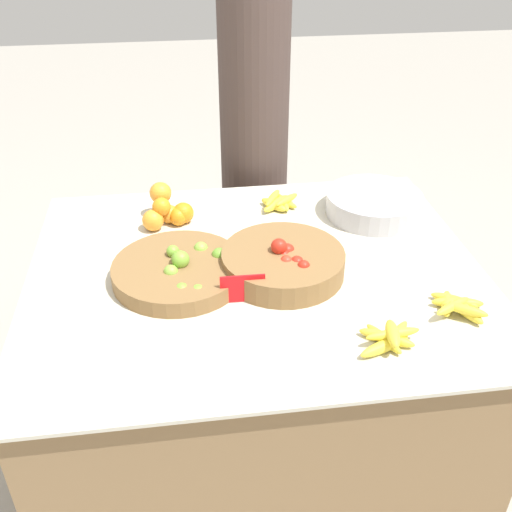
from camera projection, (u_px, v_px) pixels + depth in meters
name	position (u px, v px, depth m)	size (l,w,h in m)	color
ground_plane	(256.00, 412.00, 2.25)	(12.00, 12.00, 0.00)	#A39E93
market_table	(256.00, 346.00, 2.07)	(1.43, 1.19, 0.65)	olive
lime_bowl	(179.00, 271.00, 1.84)	(0.41, 0.41, 0.10)	olive
tomato_basket	(283.00, 262.00, 1.86)	(0.38, 0.38, 0.12)	olive
orange_pile	(168.00, 210.00, 2.12)	(0.18, 0.17, 0.13)	orange
metal_bowl	(374.00, 204.00, 2.19)	(0.35, 0.35, 0.08)	#B7B7BF
price_sign	(243.00, 289.00, 1.73)	(0.13, 0.01, 0.09)	red
banana_bunch_middle_right	(279.00, 202.00, 2.24)	(0.16, 0.14, 0.05)	yellow
banana_bunch_back_center	(457.00, 305.00, 1.70)	(0.17, 0.17, 0.05)	yellow
banana_bunch_front_right	(389.00, 338.00, 1.58)	(0.18, 0.15, 0.06)	yellow
vendor_person	(254.00, 124.00, 2.50)	(0.29, 0.29, 1.75)	#473833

